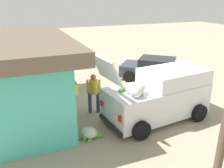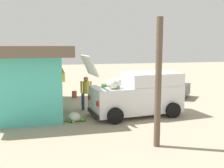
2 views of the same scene
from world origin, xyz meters
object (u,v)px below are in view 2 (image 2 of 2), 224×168
(parked_sedan, at_px, (154,86))
(paint_bucket, at_px, (74,94))
(storefront_bar, at_px, (25,76))
(delivery_van, at_px, (139,94))
(unloaded_banana_pile, at_px, (75,117))
(customer_bending, at_px, (102,100))
(vendor_standing, at_px, (86,91))

(parked_sedan, relative_size, paint_bucket, 10.17)
(storefront_bar, distance_m, delivery_van, 5.68)
(storefront_bar, height_order, unloaded_banana_pile, storefront_bar)
(customer_bending, bearing_deg, parked_sedan, -45.80)
(parked_sedan, xyz_separation_m, customer_bending, (-4.19, 4.31, 0.18))
(customer_bending, relative_size, unloaded_banana_pile, 1.36)
(parked_sedan, relative_size, vendor_standing, 2.52)
(delivery_van, distance_m, vendor_standing, 2.64)
(storefront_bar, height_order, vendor_standing, storefront_bar)
(delivery_van, bearing_deg, customer_bending, 93.87)
(storefront_bar, height_order, delivery_van, storefront_bar)
(delivery_van, xyz_separation_m, customer_bending, (-0.12, 1.76, -0.18))
(parked_sedan, bearing_deg, storefront_bar, 102.38)
(vendor_standing, xyz_separation_m, paint_bucket, (3.17, 0.26, -0.77))
(parked_sedan, bearing_deg, customer_bending, 134.20)
(parked_sedan, bearing_deg, vendor_standing, 118.72)
(parked_sedan, xyz_separation_m, paint_bucket, (0.57, 5.01, -0.41))
(customer_bending, bearing_deg, delivery_van, -86.13)
(vendor_standing, bearing_deg, unloaded_banana_pile, 156.57)
(delivery_van, height_order, parked_sedan, delivery_van)
(vendor_standing, relative_size, customer_bending, 1.32)
(vendor_standing, bearing_deg, delivery_van, -123.77)
(delivery_van, height_order, paint_bucket, delivery_van)
(vendor_standing, bearing_deg, paint_bucket, 4.74)
(delivery_van, relative_size, parked_sedan, 1.08)
(parked_sedan, xyz_separation_m, unloaded_banana_pile, (-4.36, 5.51, -0.45))
(storefront_bar, bearing_deg, customer_bending, -126.92)
(delivery_van, bearing_deg, parked_sedan, -32.06)
(customer_bending, distance_m, paint_bucket, 4.85)
(vendor_standing, distance_m, unloaded_banana_pile, 2.08)
(vendor_standing, distance_m, customer_bending, 1.66)
(storefront_bar, bearing_deg, paint_bucket, -49.55)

